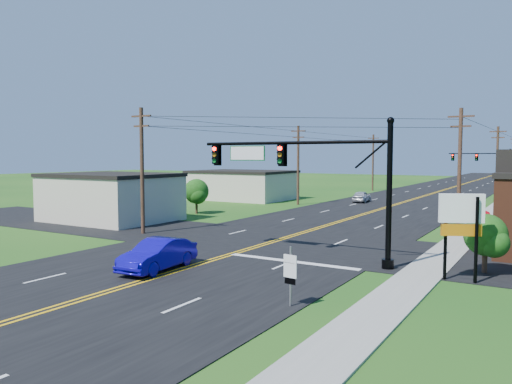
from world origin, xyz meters
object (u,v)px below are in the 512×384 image
Objects in this scene: stop_sign at (484,220)px; signal_mast_far at (482,162)px; blue_car at (158,255)px; route_sign at (290,272)px; signal_mast_main at (307,172)px.

signal_mast_far is at bearing 88.55° from stop_sign.
blue_car is 8.49m from route_sign.
stop_sign is at bearing 49.24° from signal_mast_main.
route_sign is at bearing -17.79° from blue_car.
signal_mast_main reaches higher than route_sign.
stop_sign is (7.74, 8.98, -3.10)m from signal_mast_main.
blue_car is 2.01× the size of route_sign.
route_sign is 0.99× the size of stop_sign.
signal_mast_main is 1.03× the size of signal_mast_far.
stop_sign is at bearing -83.09° from signal_mast_far.
stop_sign is at bearing 45.08° from blue_car.
stop_sign is (7.64, -63.02, -2.89)m from signal_mast_far.
route_sign reaches higher than blue_car.
blue_car is (-5.18, -78.07, -3.79)m from signal_mast_far.
signal_mast_far reaches higher than blue_car.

